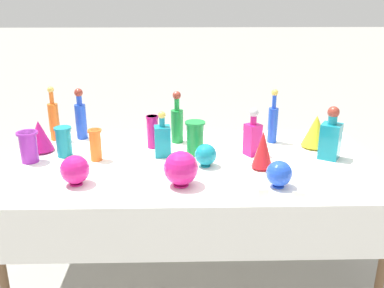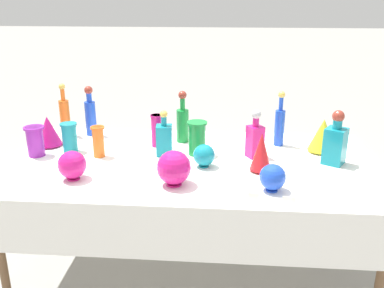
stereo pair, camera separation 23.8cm
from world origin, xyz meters
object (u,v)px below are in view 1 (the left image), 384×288
Objects in this scene: fluted_vase_0 at (316,131)px; round_bowl_2 at (181,168)px; tall_bottle_2 at (54,119)px; fluted_vase_1 at (40,136)px; fluted_vase_2 at (263,149)px; tall_bottle_0 at (273,121)px; slender_vase_2 at (29,146)px; tall_bottle_3 at (81,117)px; slender_vase_0 at (64,141)px; slender_vase_4 at (195,137)px; slender_vase_3 at (152,131)px; slender_vase_1 at (95,144)px; tall_bottle_1 at (177,122)px; square_decanter_2 at (253,136)px; round_bowl_1 at (279,174)px; square_decanter_1 at (331,137)px; round_bowl_0 at (75,170)px; square_decanter_0 at (162,139)px; round_bowl_3 at (206,155)px.

fluted_vase_0 is 0.98m from round_bowl_2.
fluted_vase_1 is at bearing -97.42° from tall_bottle_2.
fluted_vase_2 is at bearing -139.44° from fluted_vase_0.
tall_bottle_0 is 1.95× the size of slender_vase_2.
tall_bottle_2 is at bearing -172.56° from tall_bottle_3.
slender_vase_0 is 0.88× the size of slender_vase_4.
slender_vase_0 is 1.00× the size of slender_vase_2.
slender_vase_1 is at bearing -146.40° from slender_vase_3.
tall_bottle_1 is 1.16× the size of square_decanter_2.
round_bowl_1 is at bearing -21.97° from fluted_vase_1.
square_decanter_1 is 1.74× the size of slender_vase_2.
slender_vase_3 reaches higher than round_bowl_0.
round_bowl_1 is (0.50, -0.68, -0.06)m from tall_bottle_1.
slender_vase_1 reaches higher than round_bowl_2.
square_decanter_1 is 0.92m from round_bowl_2.
square_decanter_0 reaches higher than fluted_vase_0.
fluted_vase_2 is (1.27, -0.29, 0.01)m from fluted_vase_1.
tall_bottle_2 is at bearing 173.61° from fluted_vase_0.
tall_bottle_1 is 1.07× the size of square_decanter_1.
tall_bottle_0 is at bearing 6.12° from slender_vase_3.
square_decanter_2 is 1.26m from slender_vase_2.
square_decanter_2 is 0.59m from round_bowl_2.
fluted_vase_2 is 1.20× the size of round_bowl_2.
tall_bottle_3 is 1.17× the size of square_decanter_2.
fluted_vase_0 is (-0.03, 0.19, -0.02)m from square_decanter_1.
slender_vase_1 is (-1.32, 0.00, -0.03)m from square_decanter_1.
tall_bottle_1 reaches higher than fluted_vase_0.
square_decanter_2 is 1.09m from slender_vase_0.
fluted_vase_0 is (1.67, 0.20, 0.01)m from slender_vase_2.
fluted_vase_2 is 0.24m from round_bowl_1.
square_decanter_0 is 0.16m from slender_vase_3.
tall_bottle_2 is at bearing 82.58° from fluted_vase_1.
slender_vase_1 is at bearing -22.82° from fluted_vase_1.
round_bowl_2 is (-0.44, -0.21, -0.02)m from fluted_vase_2.
round_bowl_1 is (1.12, -0.77, -0.07)m from tall_bottle_3.
slender_vase_3 is at bearing 114.58° from square_decanter_0.
slender_vase_0 is (-0.65, -0.24, -0.04)m from tall_bottle_1.
square_decanter_1 reaches higher than slender_vase_0.
fluted_vase_2 is 1.41× the size of round_bowl_0.
fluted_vase_1 reaches higher than round_bowl_1.
tall_bottle_2 reaches higher than fluted_vase_1.
tall_bottle_2 is 1.76× the size of slender_vase_4.
square_decanter_2 is 1.87× the size of round_bowl_0.
tall_bottle_0 is at bearing 9.84° from slender_vase_0.
fluted_vase_2 is (0.35, -0.23, 0.00)m from slender_vase_4.
square_decanter_0 is at bearing 145.47° from round_bowl_3.
square_decanter_2 is (1.22, -0.30, -0.02)m from tall_bottle_2.
square_decanter_2 is at bearing 95.57° from fluted_vase_2.
fluted_vase_2 is 0.97m from round_bowl_0.
tall_bottle_2 is 1.84× the size of fluted_vase_1.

